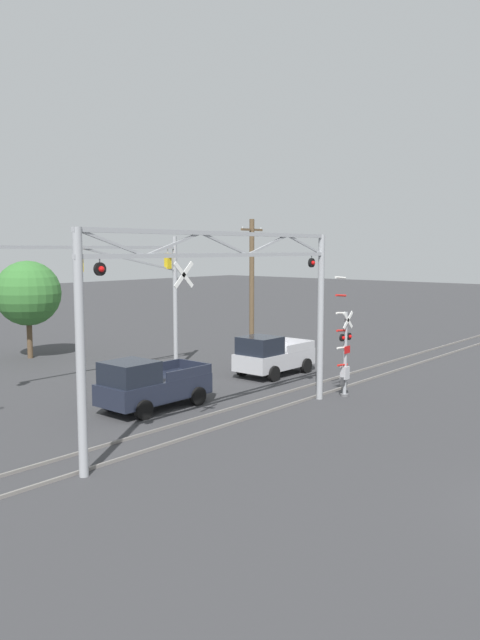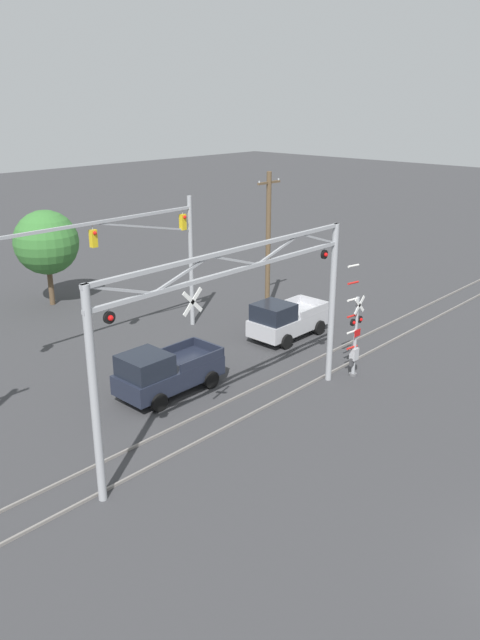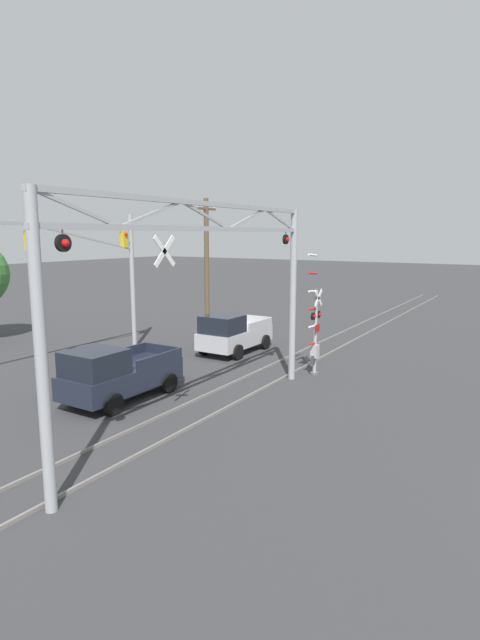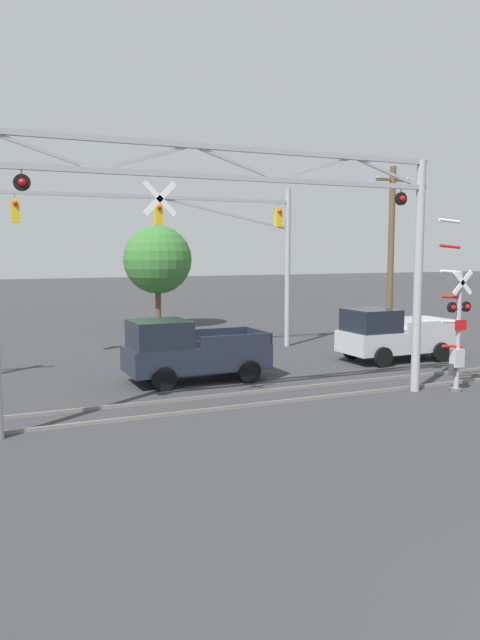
% 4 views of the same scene
% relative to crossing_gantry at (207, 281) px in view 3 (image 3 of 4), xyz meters
% --- Properties ---
extents(rail_track_near, '(80.00, 0.08, 0.10)m').
position_rel_crossing_gantry_xyz_m(rail_track_near, '(0.01, 0.28, -4.61)').
color(rail_track_near, gray).
rests_on(rail_track_near, ground_plane).
extents(rail_track_far, '(80.00, 0.08, 0.10)m').
position_rel_crossing_gantry_xyz_m(rail_track_far, '(0.01, 1.72, -4.61)').
color(rail_track_far, gray).
rests_on(rail_track_far, ground_plane).
extents(crossing_gantry, '(12.42, 0.29, 7.06)m').
position_rel_crossing_gantry_xyz_m(crossing_gantry, '(0.00, 0.00, 0.00)').
color(crossing_gantry, '#9EA0A5').
rests_on(crossing_gantry, ground_plane).
extents(crossing_signal_mast, '(1.33, 0.35, 5.32)m').
position_rel_crossing_gantry_xyz_m(crossing_signal_mast, '(7.17, -0.56, -2.76)').
color(crossing_signal_mast, '#9EA0A5').
rests_on(crossing_signal_mast, ground_plane).
extents(traffic_signal_span, '(12.21, 0.39, 7.13)m').
position_rel_crossing_gantry_xyz_m(traffic_signal_span, '(3.74, 9.79, 0.32)').
color(traffic_signal_span, '#9EA0A5').
rests_on(traffic_signal_span, ground_plane).
extents(pickup_truck_lead, '(4.73, 2.25, 2.10)m').
position_rel_crossing_gantry_xyz_m(pickup_truck_lead, '(0.13, 4.25, -3.65)').
color(pickup_truck_lead, '#1E2333').
rests_on(pickup_truck_lead, ground_plane).
extents(pickup_truck_following, '(4.50, 2.25, 2.10)m').
position_rel_crossing_gantry_xyz_m(pickup_truck_following, '(8.76, 4.70, -3.65)').
color(pickup_truck_following, '#B7B7BC').
rests_on(pickup_truck_following, ground_plane).
extents(utility_pole_right, '(1.80, 0.28, 8.14)m').
position_rel_crossing_gantry_xyz_m(utility_pole_right, '(11.35, 8.14, -0.45)').
color(utility_pole_right, brown).
rests_on(utility_pole_right, ground_plane).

